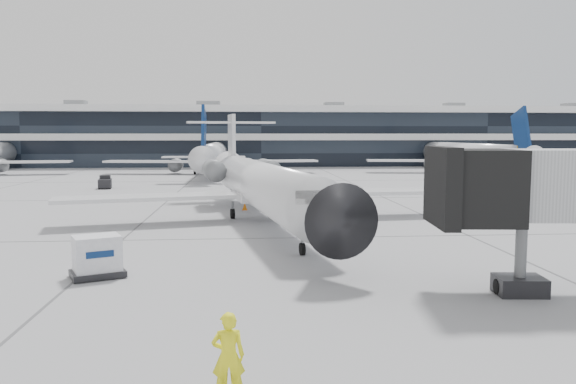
{
  "coord_description": "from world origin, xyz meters",
  "views": [
    {
      "loc": [
        -3.11,
        -31.62,
        5.89
      ],
      "look_at": [
        -0.61,
        0.51,
        2.6
      ],
      "focal_mm": 35.0,
      "sensor_mm": 36.0,
      "label": 1
    }
  ],
  "objects": [
    {
      "name": "ground",
      "position": [
        0.0,
        0.0,
        0.0
      ],
      "size": [
        220.0,
        220.0,
        0.0
      ],
      "primitive_type": "plane",
      "color": "#959598",
      "rests_on": "ground"
    },
    {
      "name": "terminal",
      "position": [
        0.0,
        82.0,
        5.0
      ],
      "size": [
        170.0,
        22.0,
        10.0
      ],
      "primitive_type": "cube",
      "color": "black",
      "rests_on": "ground"
    },
    {
      "name": "bg_jet_center",
      "position": [
        -8.0,
        55.0,
        0.0
      ],
      "size": [
        32.0,
        40.0,
        9.6
      ],
      "primitive_type": null,
      "color": "silver",
      "rests_on": "ground"
    },
    {
      "name": "bg_jet_right",
      "position": [
        32.0,
        55.0,
        0.0
      ],
      "size": [
        32.0,
        40.0,
        9.6
      ],
      "primitive_type": null,
      "color": "silver",
      "rests_on": "ground"
    },
    {
      "name": "regional_jet",
      "position": [
        -2.12,
        6.76,
        2.64
      ],
      "size": [
        26.82,
        33.45,
        7.74
      ],
      "rotation": [
        0.0,
        0.0,
        0.16
      ],
      "color": "white",
      "rests_on": "ground"
    },
    {
      "name": "ramp_worker",
      "position": [
        -3.5,
        -19.6,
        1.01
      ],
      "size": [
        0.76,
        0.52,
        2.03
      ],
      "primitive_type": "imported",
      "rotation": [
        0.0,
        0.0,
        3.19
      ],
      "color": "#FFFB1A",
      "rests_on": "ground"
    },
    {
      "name": "cargo_uld",
      "position": [
        -9.23,
        -8.25,
        0.86
      ],
      "size": [
        2.54,
        2.27,
        1.71
      ],
      "rotation": [
        0.0,
        0.0,
        0.42
      ],
      "color": "black",
      "rests_on": "ground"
    },
    {
      "name": "traffic_cone",
      "position": [
        -3.11,
        12.16,
        0.29
      ],
      "size": [
        0.45,
        0.45,
        0.62
      ],
      "rotation": [
        0.0,
        0.0,
        -0.07
      ],
      "color": "#D5650B",
      "rests_on": "ground"
    },
    {
      "name": "far_tug",
      "position": [
        -18.45,
        31.35,
        0.65
      ],
      "size": [
        1.7,
        2.46,
        1.44
      ],
      "rotation": [
        0.0,
        0.0,
        0.17
      ],
      "color": "black",
      "rests_on": "ground"
    }
  ]
}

